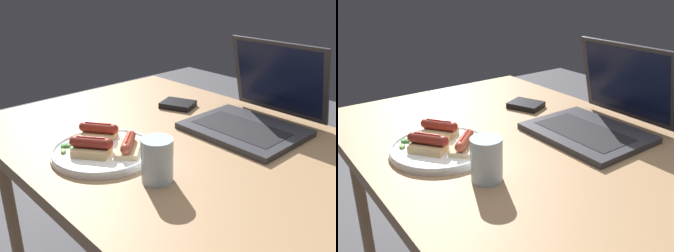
{
  "view_description": "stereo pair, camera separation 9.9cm",
  "coord_description": "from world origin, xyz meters",
  "views": [
    {
      "loc": [
        0.55,
        -0.67,
        1.2
      ],
      "look_at": [
        -0.12,
        -0.05,
        0.83
      ],
      "focal_mm": 40.0,
      "sensor_mm": 36.0,
      "label": 1
    },
    {
      "loc": [
        0.61,
        -0.6,
        1.2
      ],
      "look_at": [
        -0.12,
        -0.05,
        0.83
      ],
      "focal_mm": 40.0,
      "sensor_mm": 36.0,
      "label": 2
    }
  ],
  "objects": [
    {
      "name": "sausage_toast_left",
      "position": [
        -0.2,
        -0.24,
        0.8
      ],
      "size": [
        0.11,
        0.1,
        0.05
      ],
      "rotation": [
        0.0,
        0.0,
        3.78
      ],
      "color": "tan",
      "rests_on": "plate"
    },
    {
      "name": "laptop",
      "position": [
        -0.04,
        0.22,
        0.81
      ],
      "size": [
        0.32,
        0.32,
        0.25
      ],
      "color": "#2D2D33",
      "rests_on": "desk"
    },
    {
      "name": "sausage_toast_middle",
      "position": [
        -0.27,
        -0.18,
        0.8
      ],
      "size": [
        0.11,
        0.11,
        0.05
      ],
      "rotation": [
        0.0,
        0.0,
        0.62
      ],
      "color": "tan",
      "rests_on": "plate"
    },
    {
      "name": "drinking_glass",
      "position": [
        -0.01,
        -0.19,
        0.82
      ],
      "size": [
        0.07,
        0.07,
        0.1
      ],
      "color": "silver",
      "rests_on": "desk"
    },
    {
      "name": "plate",
      "position": [
        -0.2,
        -0.21,
        0.78
      ],
      "size": [
        0.27,
        0.27,
        0.02
      ],
      "color": "white",
      "rests_on": "desk"
    },
    {
      "name": "external_drive",
      "position": [
        -0.34,
        0.19,
        0.78
      ],
      "size": [
        0.13,
        0.12,
        0.02
      ],
      "rotation": [
        0.0,
        0.0,
        0.38
      ],
      "color": "black",
      "rests_on": "desk"
    },
    {
      "name": "salad_pile",
      "position": [
        -0.27,
        -0.26,
        0.78
      ],
      "size": [
        0.06,
        0.06,
        0.01
      ],
      "color": "#4C8E3D",
      "rests_on": "plate"
    },
    {
      "name": "desk",
      "position": [
        0.0,
        0.0,
        0.71
      ],
      "size": [
        1.45,
        0.83,
        0.77
      ],
      "color": "#93704C",
      "rests_on": "ground_plane"
    },
    {
      "name": "sausage_toast_right",
      "position": [
        -0.15,
        -0.16,
        0.8
      ],
      "size": [
        0.11,
        0.12,
        0.04
      ],
      "rotation": [
        0.0,
        0.0,
        2.33
      ],
      "color": "#D6B784",
      "rests_on": "plate"
    }
  ]
}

